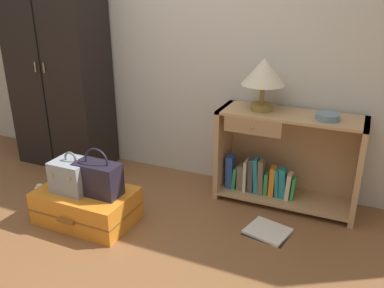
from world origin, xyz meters
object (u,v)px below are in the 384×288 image
(bottle, at_px, (41,196))
(open_book_on_floor, at_px, (268,231))
(train_case, at_px, (73,175))
(wardrobe, at_px, (58,63))
(bowl, at_px, (328,117))
(suitcase_large, at_px, (87,205))
(handbag, at_px, (98,178))
(bookshelf, at_px, (282,160))
(table_lamp, at_px, (264,74))

(bottle, distance_m, open_book_on_floor, 1.80)
(train_case, bearing_deg, wardrobe, 132.74)
(wardrobe, xyz_separation_m, bowl, (2.43, -0.01, -0.21))
(suitcase_large, bearing_deg, handbag, 2.42)
(bookshelf, relative_size, table_lamp, 2.75)
(bottle, bearing_deg, train_case, -6.78)
(suitcase_large, distance_m, train_case, 0.26)
(suitcase_large, relative_size, train_case, 2.35)
(bookshelf, distance_m, table_lamp, 0.70)
(bowl, bearing_deg, wardrobe, 179.85)
(bookshelf, bearing_deg, bowl, -9.96)
(bookshelf, relative_size, handbag, 3.08)
(table_lamp, distance_m, suitcase_large, 1.65)
(suitcase_large, height_order, bottle, suitcase_large)
(bottle, xyz_separation_m, open_book_on_floor, (1.76, 0.37, -0.08))
(bowl, xyz_separation_m, open_book_on_floor, (-0.27, -0.44, -0.77))
(bowl, bearing_deg, open_book_on_floor, -122.09)
(wardrobe, height_order, table_lamp, wardrobe)
(table_lamp, bearing_deg, handbag, -137.26)
(bottle, bearing_deg, table_lamp, 28.73)
(train_case, relative_size, handbag, 0.85)
(train_case, bearing_deg, handbag, 6.79)
(open_book_on_floor, bearing_deg, bookshelf, 94.04)
(wardrobe, height_order, bookshelf, wardrobe)
(wardrobe, height_order, handbag, wardrobe)
(wardrobe, bearing_deg, suitcase_large, -43.71)
(bowl, distance_m, bottle, 2.30)
(bookshelf, distance_m, suitcase_large, 1.55)
(bowl, relative_size, suitcase_large, 0.24)
(bowl, height_order, bottle, bowl)
(table_lamp, xyz_separation_m, train_case, (-1.15, -0.89, -0.67))
(wardrobe, height_order, bowl, wardrobe)
(handbag, relative_size, open_book_on_floor, 1.04)
(handbag, xyz_separation_m, bottle, (-0.60, 0.02, -0.29))
(wardrobe, distance_m, open_book_on_floor, 2.41)
(table_lamp, distance_m, bottle, 2.00)
(bookshelf, xyz_separation_m, open_book_on_floor, (0.03, -0.49, -0.36))
(suitcase_large, xyz_separation_m, handbag, (0.12, 0.01, 0.25))
(bowl, distance_m, train_case, 1.89)
(wardrobe, height_order, train_case, wardrobe)
(bookshelf, relative_size, suitcase_large, 1.54)
(bookshelf, relative_size, open_book_on_floor, 3.19)
(wardrobe, bearing_deg, train_case, -47.26)
(table_lamp, height_order, bowl, table_lamp)
(bowl, xyz_separation_m, suitcase_large, (-1.56, -0.83, -0.66))
(bookshelf, bearing_deg, wardrobe, -178.71)
(wardrobe, bearing_deg, bookshelf, 1.29)
(suitcase_large, height_order, open_book_on_floor, suitcase_large)
(table_lamp, bearing_deg, wardrobe, -178.92)
(wardrobe, distance_m, table_lamp, 1.94)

